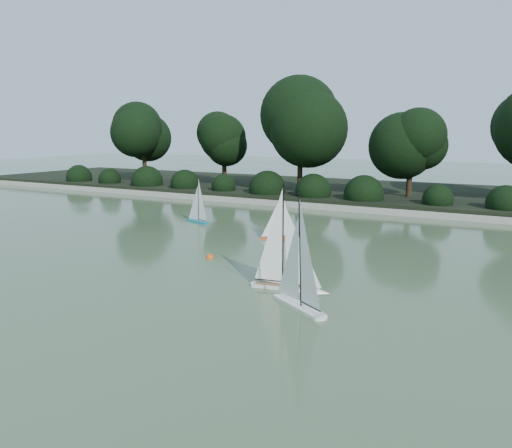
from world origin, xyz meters
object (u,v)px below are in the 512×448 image
object	(u,v)px
sailboat_orange	(276,230)
race_buoy	(210,258)
sailboat_white_b	(292,273)
sailboat_teal	(196,214)
sailboat_white_a	(295,287)

from	to	relation	value
sailboat_orange	race_buoy	size ratio (longest dim) A/B	7.90
sailboat_white_b	sailboat_teal	world-z (taller)	sailboat_white_b
sailboat_white_b	race_buoy	size ratio (longest dim) A/B	11.24
sailboat_white_a	sailboat_teal	xyz separation A→B (m)	(-5.43, 5.06, -0.06)
sailboat_white_a	sailboat_orange	distance (m)	4.76
sailboat_teal	sailboat_orange	bearing A→B (deg)	-17.25
sailboat_orange	sailboat_teal	bearing A→B (deg)	162.75
sailboat_white_a	race_buoy	xyz separation A→B (m)	(-2.75, 1.78, -0.29)
sailboat_white_b	race_buoy	bearing A→B (deg)	155.09
race_buoy	sailboat_teal	bearing A→B (deg)	129.40
sailboat_white_a	race_buoy	size ratio (longest dim) A/B	11.05
sailboat_white_b	sailboat_orange	world-z (taller)	sailboat_white_b
sailboat_white_a	sailboat_orange	world-z (taller)	sailboat_white_a
sailboat_white_b	race_buoy	xyz separation A→B (m)	(-2.37, 1.10, -0.29)
sailboat_white_a	sailboat_teal	world-z (taller)	sailboat_white_a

